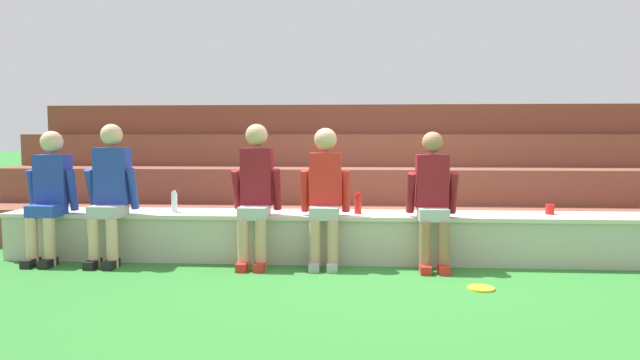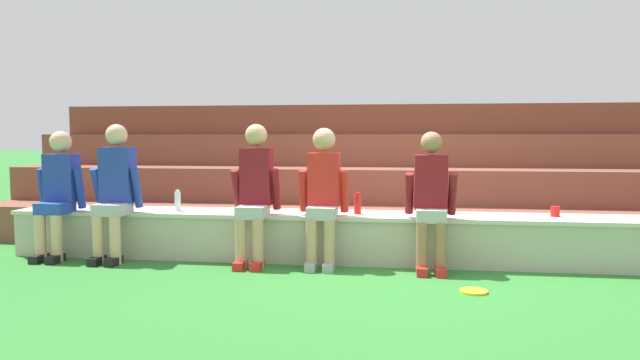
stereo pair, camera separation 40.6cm
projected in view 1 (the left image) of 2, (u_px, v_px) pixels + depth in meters
ground_plane at (389, 267)px, 5.61m from camera, size 80.00×80.00×0.00m
stone_seating_wall at (387, 235)px, 5.88m from camera, size 8.02×0.62×0.49m
brick_bleachers at (380, 181)px, 8.03m from camera, size 10.12×2.88×1.76m
person_far_left at (49, 192)px, 5.78m from camera, size 0.51×0.53×1.35m
person_left_of_center at (110, 190)px, 5.72m from camera, size 0.51×0.53×1.42m
person_center at (256, 190)px, 5.65m from camera, size 0.49×0.57×1.42m
person_right_of_center at (325, 192)px, 5.61m from camera, size 0.49×0.53×1.37m
person_far_right at (433, 197)px, 5.49m from camera, size 0.49×0.49×1.34m
water_bottle_near_right at (174, 202)px, 5.95m from camera, size 0.06×0.06×0.23m
water_bottle_center_gap at (358, 204)px, 5.85m from camera, size 0.07×0.07×0.22m
plastic_cup_right_end at (550, 209)px, 5.80m from camera, size 0.09×0.09×0.10m
frisbee at (481, 288)px, 4.78m from camera, size 0.23×0.23×0.02m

